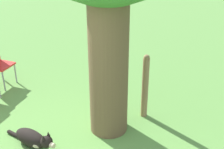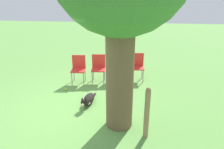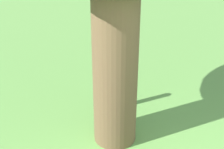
{
  "view_description": "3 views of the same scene",
  "coord_description": "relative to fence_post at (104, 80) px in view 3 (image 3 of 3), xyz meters",
  "views": [
    {
      "loc": [
        2.32,
        -2.67,
        3.12
      ],
      "look_at": [
        0.45,
        1.2,
        0.97
      ],
      "focal_mm": 50.0,
      "sensor_mm": 36.0,
      "label": 1
    },
    {
      "loc": [
        4.74,
        1.46,
        3.0
      ],
      "look_at": [
        -1.07,
        0.81,
        0.64
      ],
      "focal_mm": 35.0,
      "sensor_mm": 36.0,
      "label": 2
    },
    {
      "loc": [
        -2.27,
        -1.37,
        2.91
      ],
      "look_at": [
        0.49,
        1.26,
        0.97
      ],
      "focal_mm": 50.0,
      "sensor_mm": 36.0,
      "label": 3
    }
  ],
  "objects": [
    {
      "name": "fence_post",
      "position": [
        0.0,
        0.0,
        0.0
      ],
      "size": [
        0.11,
        0.11,
        1.17
      ],
      "color": "#937551",
      "rests_on": "ground_plane"
    }
  ]
}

